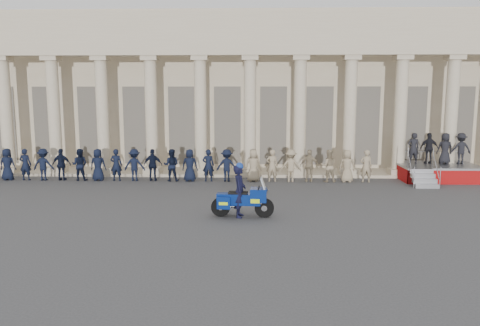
% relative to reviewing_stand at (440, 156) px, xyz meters
% --- Properties ---
extents(ground, '(90.00, 90.00, 0.00)m').
position_rel_reviewing_stand_xyz_m(ground, '(-11.01, -7.30, -1.21)').
color(ground, '#3C3C3E').
rests_on(ground, ground).
extents(building, '(40.00, 12.50, 9.00)m').
position_rel_reviewing_stand_xyz_m(building, '(-11.01, 7.45, 3.32)').
color(building, '#BDAB8E').
rests_on(building, ground).
extents(officer_rank, '(20.68, 0.61, 1.61)m').
position_rel_reviewing_stand_xyz_m(officer_rank, '(-14.09, -0.85, -0.40)').
color(officer_rank, black).
rests_on(officer_rank, ground).
extents(reviewing_stand, '(3.87, 3.80, 2.37)m').
position_rel_reviewing_stand_xyz_m(reviewing_stand, '(0.00, 0.00, 0.00)').
color(reviewing_stand, gray).
rests_on(reviewing_stand, ground).
extents(motorcycle, '(2.25, 0.94, 1.45)m').
position_rel_reviewing_stand_xyz_m(motorcycle, '(-9.86, -7.66, -0.58)').
color(motorcycle, black).
rests_on(motorcycle, ground).
extents(rider, '(0.49, 0.71, 1.97)m').
position_rel_reviewing_stand_xyz_m(rider, '(-9.98, -7.65, -0.24)').
color(rider, black).
rests_on(rider, ground).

